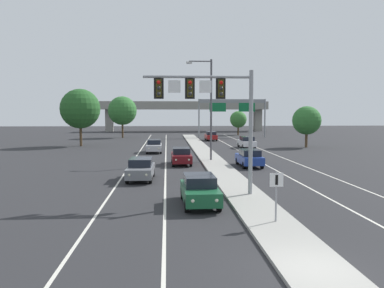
{
  "coord_description": "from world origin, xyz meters",
  "views": [
    {
      "loc": [
        -4.58,
        -11.57,
        4.94
      ],
      "look_at": [
        -3.2,
        10.03,
        3.2
      ],
      "focal_mm": 37.07,
      "sensor_mm": 36.0,
      "label": 1
    }
  ],
  "objects_px": {
    "car_oncoming_grey": "(141,169)",
    "car_oncoming_darkred": "(181,156)",
    "car_oncoming_green": "(200,190)",
    "highway_sign_gantry": "(232,106)",
    "overhead_signal_mast": "(213,103)",
    "median_sign_post": "(276,189)",
    "car_receding_red": "(211,136)",
    "car_receding_white": "(247,142)",
    "tree_far_left_c": "(80,109)",
    "tree_far_right_c": "(307,120)",
    "tree_far_right_a": "(238,119)",
    "car_receding_blue": "(249,158)",
    "street_lamp_median": "(209,104)",
    "tree_far_left_b": "(122,111)",
    "car_oncoming_silver": "(154,146)"
  },
  "relations": [
    {
      "from": "median_sign_post",
      "to": "car_oncoming_green",
      "type": "height_order",
      "value": "median_sign_post"
    },
    {
      "from": "car_receding_red",
      "to": "tree_far_left_c",
      "type": "relative_size",
      "value": 0.54
    },
    {
      "from": "car_receding_white",
      "to": "tree_far_left_c",
      "type": "bearing_deg",
      "value": 169.1
    },
    {
      "from": "median_sign_post",
      "to": "car_receding_white",
      "type": "xyz_separation_m",
      "value": [
        6.26,
        37.12,
        -0.77
      ]
    },
    {
      "from": "car_receding_red",
      "to": "tree_far_right_c",
      "type": "relative_size",
      "value": 0.77
    },
    {
      "from": "car_oncoming_grey",
      "to": "tree_far_right_a",
      "type": "distance_m",
      "value": 58.14
    },
    {
      "from": "car_oncoming_grey",
      "to": "car_oncoming_darkred",
      "type": "xyz_separation_m",
      "value": [
        3.26,
        8.33,
        0.0
      ]
    },
    {
      "from": "car_oncoming_green",
      "to": "car_receding_white",
      "type": "distance_m",
      "value": 34.41
    },
    {
      "from": "median_sign_post",
      "to": "car_oncoming_darkred",
      "type": "relative_size",
      "value": 0.49
    },
    {
      "from": "car_oncoming_darkred",
      "to": "car_receding_white",
      "type": "height_order",
      "value": "same"
    },
    {
      "from": "highway_sign_gantry",
      "to": "tree_far_right_a",
      "type": "relative_size",
      "value": 2.56
    },
    {
      "from": "car_oncoming_green",
      "to": "car_receding_red",
      "type": "xyz_separation_m",
      "value": [
        5.96,
        47.75,
        0.0
      ]
    },
    {
      "from": "car_oncoming_grey",
      "to": "car_oncoming_green",
      "type": "bearing_deg",
      "value": -65.67
    },
    {
      "from": "street_lamp_median",
      "to": "tree_far_right_c",
      "type": "xyz_separation_m",
      "value": [
        15.39,
        14.98,
        -2.02
      ]
    },
    {
      "from": "street_lamp_median",
      "to": "car_oncoming_green",
      "type": "height_order",
      "value": "street_lamp_median"
    },
    {
      "from": "overhead_signal_mast",
      "to": "car_receding_red",
      "type": "bearing_deg",
      "value": 83.76
    },
    {
      "from": "car_receding_blue",
      "to": "tree_far_left_c",
      "type": "distance_m",
      "value": 30.89
    },
    {
      "from": "median_sign_post",
      "to": "tree_far_right_c",
      "type": "distance_m",
      "value": 40.47
    },
    {
      "from": "car_oncoming_green",
      "to": "highway_sign_gantry",
      "type": "bearing_deg",
      "value": 78.85
    },
    {
      "from": "car_oncoming_grey",
      "to": "car_oncoming_darkred",
      "type": "height_order",
      "value": "same"
    },
    {
      "from": "overhead_signal_mast",
      "to": "street_lamp_median",
      "type": "distance_m",
      "value": 16.79
    },
    {
      "from": "overhead_signal_mast",
      "to": "tree_far_right_a",
      "type": "xyz_separation_m",
      "value": [
        12.67,
        61.61,
        -2.09
      ]
    },
    {
      "from": "overhead_signal_mast",
      "to": "car_oncoming_green",
      "type": "xyz_separation_m",
      "value": [
        -0.95,
        -1.9,
        -4.64
      ]
    },
    {
      "from": "car_oncoming_grey",
      "to": "highway_sign_gantry",
      "type": "xyz_separation_m",
      "value": [
        14.69,
        48.01,
        5.34
      ]
    },
    {
      "from": "car_receding_white",
      "to": "car_receding_red",
      "type": "relative_size",
      "value": 1.01
    },
    {
      "from": "overhead_signal_mast",
      "to": "median_sign_post",
      "type": "xyz_separation_m",
      "value": [
        2.08,
        -5.9,
        -3.88
      ]
    },
    {
      "from": "car_oncoming_grey",
      "to": "car_receding_white",
      "type": "height_order",
      "value": "same"
    },
    {
      "from": "car_oncoming_green",
      "to": "tree_far_left_c",
      "type": "xyz_separation_m",
      "value": [
        -14.23,
        37.66,
        4.61
      ]
    },
    {
      "from": "car_oncoming_green",
      "to": "tree_far_right_c",
      "type": "distance_m",
      "value": 38.17
    },
    {
      "from": "car_oncoming_darkred",
      "to": "car_receding_red",
      "type": "height_order",
      "value": "same"
    },
    {
      "from": "car_receding_red",
      "to": "highway_sign_gantry",
      "type": "distance_m",
      "value": 11.11
    },
    {
      "from": "car_oncoming_green",
      "to": "car_oncoming_silver",
      "type": "relative_size",
      "value": 1.0
    },
    {
      "from": "overhead_signal_mast",
      "to": "car_oncoming_silver",
      "type": "distance_m",
      "value": 26.53
    },
    {
      "from": "car_oncoming_darkred",
      "to": "car_receding_white",
      "type": "bearing_deg",
      "value": 60.0
    },
    {
      "from": "car_receding_white",
      "to": "tree_far_right_c",
      "type": "bearing_deg",
      "value": 3.14
    },
    {
      "from": "tree_far_right_a",
      "to": "car_oncoming_green",
      "type": "bearing_deg",
      "value": -102.1
    },
    {
      "from": "street_lamp_median",
      "to": "car_receding_white",
      "type": "bearing_deg",
      "value": 64.83
    },
    {
      "from": "street_lamp_median",
      "to": "tree_far_right_c",
      "type": "height_order",
      "value": "street_lamp_median"
    },
    {
      "from": "car_oncoming_darkred",
      "to": "tree_far_right_c",
      "type": "height_order",
      "value": "tree_far_right_c"
    },
    {
      "from": "overhead_signal_mast",
      "to": "car_oncoming_darkred",
      "type": "distance_m",
      "value": 15.26
    },
    {
      "from": "car_receding_red",
      "to": "car_receding_blue",
      "type": "bearing_deg",
      "value": -90.36
    },
    {
      "from": "median_sign_post",
      "to": "car_oncoming_silver",
      "type": "relative_size",
      "value": 0.49
    },
    {
      "from": "car_oncoming_grey",
      "to": "car_oncoming_darkred",
      "type": "distance_m",
      "value": 8.95
    },
    {
      "from": "car_oncoming_darkred",
      "to": "tree_far_right_c",
      "type": "distance_m",
      "value": 25.26
    },
    {
      "from": "street_lamp_median",
      "to": "tree_far_right_a",
      "type": "relative_size",
      "value": 1.93
    },
    {
      "from": "tree_far_left_c",
      "to": "car_oncoming_grey",
      "type": "bearing_deg",
      "value": -70.32
    },
    {
      "from": "overhead_signal_mast",
      "to": "car_oncoming_darkred",
      "type": "bearing_deg",
      "value": 95.24
    },
    {
      "from": "tree_far_right_a",
      "to": "tree_far_left_b",
      "type": "bearing_deg",
      "value": -163.39
    },
    {
      "from": "car_oncoming_darkred",
      "to": "tree_far_left_c",
      "type": "bearing_deg",
      "value": 123.07
    },
    {
      "from": "car_receding_blue",
      "to": "tree_far_right_c",
      "type": "relative_size",
      "value": 0.78
    }
  ]
}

